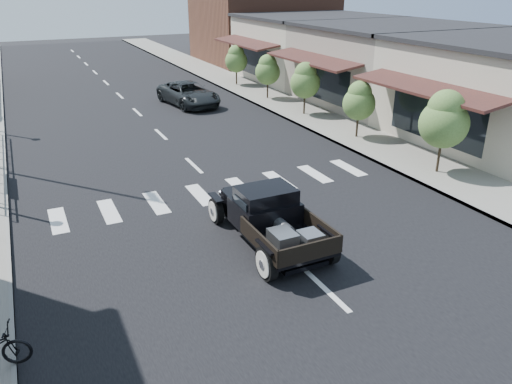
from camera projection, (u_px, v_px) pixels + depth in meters
name	position (u px, v px, depth m)	size (l,w,h in m)	color
ground	(271.00, 239.00, 14.84)	(120.00, 120.00, 0.00)	black
road	(146.00, 120.00, 27.27)	(14.00, 80.00, 0.02)	black
road_markings	(173.00, 146.00, 23.13)	(12.00, 60.00, 0.06)	silver
sidewalk_right	(283.00, 104.00, 30.63)	(3.00, 80.00, 0.15)	gray
storefront_mid	(392.00, 65.00, 30.70)	(10.00, 9.00, 4.50)	gray
storefront_far	(314.00, 49.00, 38.17)	(10.00, 9.00, 4.50)	#B3AB98
far_building_right	(262.00, 22.00, 46.17)	(11.00, 10.00, 7.00)	brown
small_tree_a	(442.00, 133.00, 19.03)	(1.86, 1.86, 3.10)	#4E7133
small_tree_b	(358.00, 110.00, 23.52)	(1.54, 1.54, 2.57)	#4E7133
small_tree_c	(305.00, 89.00, 27.58)	(1.65, 1.65, 2.75)	#4E7133
small_tree_d	(268.00, 77.00, 31.39)	(1.56, 1.56, 2.60)	#4E7133
small_tree_e	(236.00, 66.00, 35.48)	(1.58, 1.58, 2.64)	#4E7133
hotrod_pickup	(269.00, 217.00, 14.29)	(2.28, 4.88, 1.69)	black
second_car	(188.00, 94.00, 30.35)	(2.30, 4.99, 1.39)	black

